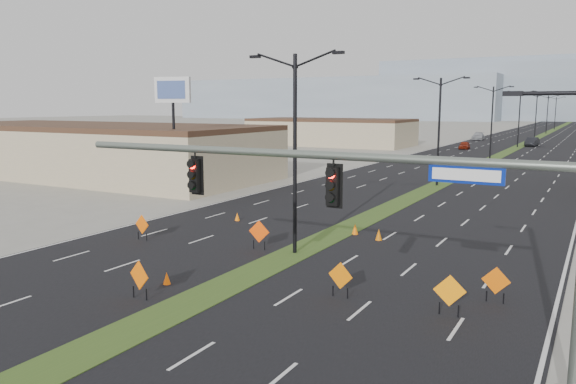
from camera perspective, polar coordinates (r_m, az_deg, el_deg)
The scene contains 29 objects.
ground at distance 19.81m, azimuth -16.69°, elevation -13.90°, with size 600.00×600.00×0.00m, color gray.
road_surface at distance 113.58m, azimuth 22.52°, elevation 4.35°, with size 25.00×400.00×0.02m, color black.
median_strip at distance 113.58m, azimuth 22.52°, elevation 4.35°, with size 2.00×400.00×0.04m, color #334F1C.
building_sw_near at distance 64.61m, azimuth -19.37°, elevation 3.86°, with size 40.00×16.00×5.00m, color tan.
building_sw_far at distance 107.70m, azimuth 4.36°, elevation 5.99°, with size 30.00×14.00×4.50m, color tan.
mesa_west at distance 321.53m, azimuth 4.84°, elevation 9.41°, with size 180.00×50.00×22.00m, color gray.
mesa_backdrop at distance 335.46m, azimuth 22.17°, elevation 9.63°, with size 140.00×50.00×32.00m, color gray.
signal_mast at distance 15.56m, azimuth 10.82°, elevation -1.46°, with size 16.30×0.60×8.00m.
streetlight_0 at distance 28.02m, azimuth 0.71°, elevation 4.50°, with size 5.15×0.24×10.02m.
streetlight_1 at distance 54.26m, azimuth 15.09°, elevation 6.29°, with size 5.15×0.24×10.02m.
streetlight_2 at distance 81.67m, azimuth 20.00°, elevation 6.81°, with size 5.15×0.24×10.02m.
streetlight_3 at distance 109.38m, azimuth 22.43°, elevation 7.05°, with size 5.15×0.24×10.02m.
streetlight_4 at distance 137.21m, azimuth 23.89°, elevation 7.19°, with size 5.15×0.24×10.02m.
streetlight_5 at distance 165.10m, azimuth 24.85°, elevation 7.28°, with size 5.15×0.24×10.02m.
streetlight_6 at distance 193.02m, azimuth 25.53°, elevation 7.34°, with size 5.15×0.24×10.02m.
car_left at distance 101.69m, azimuth 17.49°, elevation 4.55°, with size 1.59×3.95×1.35m, color maroon.
car_mid at distance 113.19m, azimuth 23.55°, elevation 4.69°, with size 1.74×5.00×1.65m, color black.
car_far at distance 130.09m, azimuth 18.76°, elevation 5.39°, with size 2.26×5.56×1.61m, color #9DA0A6.
construction_sign_0 at distance 32.57m, azimuth -14.61°, elevation -3.31°, with size 1.08×0.18×1.45m.
construction_sign_1 at distance 22.83m, azimuth -14.87°, elevation -8.33°, with size 1.15×0.28×1.55m.
construction_sign_2 at distance 29.49m, azimuth -2.96°, elevation -4.14°, with size 1.17×0.15×1.57m.
construction_sign_3 at distance 22.38m, azimuth 5.35°, elevation -8.60°, with size 1.08×0.17×1.44m.
construction_sign_4 at distance 23.12m, azimuth 20.37°, elevation -8.57°, with size 1.08×0.05×1.43m.
construction_sign_5 at distance 21.20m, azimuth 16.09°, elevation -9.75°, with size 1.14×0.28×1.54m.
cone_0 at distance 24.55m, azimuth -12.22°, elevation -8.57°, with size 0.33×0.33×0.55m, color #FF5D05.
cone_1 at distance 31.98m, azimuth 9.20°, elevation -4.31°, with size 0.39×0.39×0.65m, color #D66504.
cone_2 at distance 33.21m, azimuth 6.82°, elevation -3.77°, with size 0.39×0.39×0.65m, color orange.
cone_3 at distance 37.01m, azimuth -5.18°, elevation -2.51°, with size 0.33×0.33×0.56m, color orange.
pole_sign_west at distance 49.05m, azimuth -11.63°, elevation 9.29°, with size 3.21×1.09×9.88m.
Camera 1 is at (13.36, -12.54, 7.53)m, focal length 35.00 mm.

